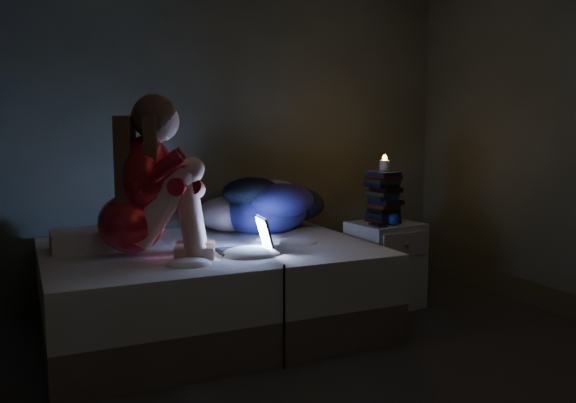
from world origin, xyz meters
TOP-DOWN VIEW (x-y plane):
  - floor at (0.00, 0.00)m, footprint 3.60×3.80m
  - wall_back at (0.00, 1.91)m, footprint 3.60×0.02m
  - bed at (-0.45, 1.10)m, footprint 1.95×1.47m
  - pillow at (-1.14, 1.28)m, footprint 0.42×0.30m
  - woman at (-0.93, 0.97)m, footprint 0.66×0.53m
  - laptop at (-0.32, 0.83)m, footprint 0.33×0.25m
  - clothes_pile at (0.06, 1.46)m, footprint 0.70×0.58m
  - nightstand at (0.84, 1.07)m, footprint 0.49×0.45m
  - book_stack at (0.85, 1.11)m, footprint 0.19×0.25m
  - candle at (0.85, 1.11)m, footprint 0.07×0.07m
  - phone at (0.70, 0.99)m, footprint 0.09×0.15m
  - blue_orb at (0.82, 0.96)m, footprint 0.08×0.08m

SIDE VIEW (x-z plane):
  - floor at x=0.00m, z-range -0.02..0.00m
  - bed at x=-0.45m, z-range 0.00..0.54m
  - nightstand at x=0.84m, z-range 0.00..0.60m
  - pillow at x=-1.14m, z-range 0.54..0.66m
  - phone at x=0.70m, z-range 0.60..0.61m
  - blue_orb at x=0.82m, z-range 0.60..0.68m
  - laptop at x=-0.32m, z-range 0.54..0.75m
  - clothes_pile at x=0.06m, z-range 0.54..0.94m
  - book_stack at x=0.85m, z-range 0.60..0.96m
  - woman at x=-0.93m, z-range 0.54..1.45m
  - candle at x=0.85m, z-range 0.96..1.04m
  - wall_back at x=0.00m, z-range 0.00..2.60m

